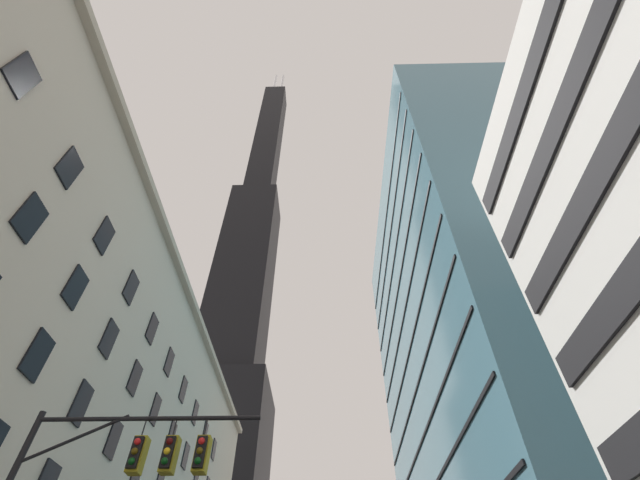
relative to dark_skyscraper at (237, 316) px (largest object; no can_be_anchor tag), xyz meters
The scene contains 3 objects.
station_building 79.87m from the dark_skyscraper, 87.26° to the right, with size 16.14×61.62×28.71m.
dark_skyscraper is the anchor object (origin of this frame).
glass_office_midrise 80.96m from the dark_skyscraper, 53.68° to the right, with size 15.30×37.78×50.48m.
Camera 1 is at (2.85, -9.22, 1.79)m, focal length 23.28 mm.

